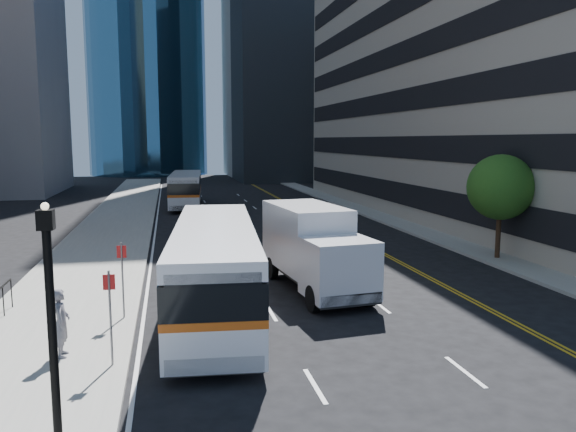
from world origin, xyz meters
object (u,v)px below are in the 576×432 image
object	(u,v)px
bus_rear	(186,188)
box_truck	(314,247)
bus_front	(215,265)
pedestrian	(61,323)
street_tree	(501,187)
lamp_post	(51,318)

from	to	relation	value
bus_rear	box_truck	bearing A→B (deg)	-78.36
bus_front	box_truck	size ratio (longest dim) A/B	1.71
pedestrian	bus_front	bearing A→B (deg)	-55.55
bus_front	box_truck	xyz separation A→B (m)	(4.09, 2.24, 0.06)
street_tree	pedestrian	world-z (taller)	street_tree
street_tree	pedestrian	size ratio (longest dim) A/B	2.74
street_tree	bus_front	bearing A→B (deg)	-158.41
box_truck	pedestrian	size ratio (longest dim) A/B	3.83
street_tree	lamp_post	world-z (taller)	street_tree
street_tree	lamp_post	bearing A→B (deg)	-142.13
box_truck	bus_rear	bearing A→B (deg)	91.44
pedestrian	bus_rear	bearing A→B (deg)	-10.46
lamp_post	bus_rear	xyz separation A→B (m)	(3.65, 40.28, -1.09)
lamp_post	pedestrian	xyz separation A→B (m)	(-0.77, 4.91, -1.64)
street_tree	bus_front	size ratio (longest dim) A/B	0.42
pedestrian	box_truck	bearing A→B (deg)	-59.70
street_tree	bus_rear	xyz separation A→B (m)	(-14.35, 26.28, -2.01)
lamp_post	pedestrian	world-z (taller)	lamp_post
lamp_post	pedestrian	size ratio (longest dim) A/B	2.45
street_tree	pedestrian	xyz separation A→B (m)	(-18.77, -9.09, -2.56)
bus_front	pedestrian	bearing A→B (deg)	-137.33
lamp_post	bus_rear	size ratio (longest dim) A/B	0.39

